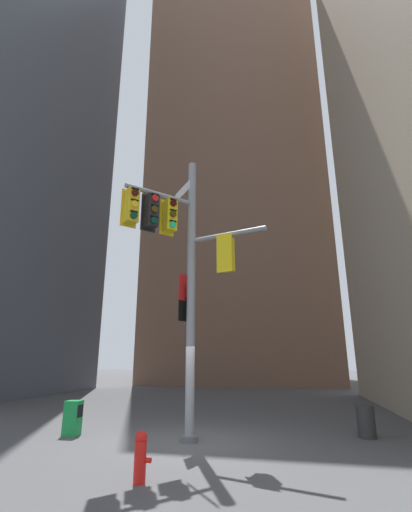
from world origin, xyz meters
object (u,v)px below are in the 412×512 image
(signal_pole_assembly, at_px, (182,257))
(trash_bin, at_px, (366,422))
(newspaper_box, at_px, (73,418))
(fire_hydrant, at_px, (140,455))

(signal_pole_assembly, height_order, trash_bin, signal_pole_assembly)
(newspaper_box, bearing_deg, signal_pole_assembly, -8.64)
(signal_pole_assembly, height_order, fire_hydrant, signal_pole_assembly)
(fire_hydrant, relative_size, newspaper_box, 0.91)
(signal_pole_assembly, bearing_deg, trash_bin, 21.60)
(fire_hydrant, xyz_separation_m, trash_bin, (4.84, 4.95, -0.02))
(trash_bin, bearing_deg, signal_pole_assembly, -158.40)
(signal_pole_assembly, xyz_separation_m, newspaper_box, (-3.41, 0.52, -4.59))
(newspaper_box, relative_size, trash_bin, 1.10)
(signal_pole_assembly, distance_m, fire_hydrant, 5.50)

